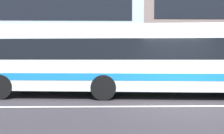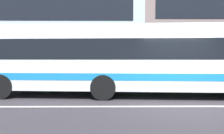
{
  "view_description": "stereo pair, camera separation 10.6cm",
  "coord_description": "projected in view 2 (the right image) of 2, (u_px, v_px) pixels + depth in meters",
  "views": [
    {
      "loc": [
        -2.59,
        -7.0,
        1.68
      ],
      "look_at": [
        -2.41,
        2.31,
        1.25
      ],
      "focal_mm": 33.21,
      "sensor_mm": 36.0,
      "label": 1
    },
    {
      "loc": [
        -2.49,
        -7.0,
        1.68
      ],
      "look_at": [
        -2.41,
        2.31,
        1.25
      ],
      "focal_mm": 33.21,
      "sensor_mm": 36.0,
      "label": 2
    }
  ],
  "objects": [
    {
      "name": "ground_plane",
      "position": [
        183.0,
        106.0,
        7.09
      ],
      "size": [
        160.0,
        160.0,
        0.0
      ],
      "primitive_type": "plane",
      "color": "#342E33"
    },
    {
      "name": "apartment_block_left",
      "position": [
        22.0,
        27.0,
        22.38
      ],
      "size": [
        25.08,
        9.82,
        10.06
      ],
      "color": "silver",
      "rests_on": "ground_plane"
    },
    {
      "name": "hedge_row_far",
      "position": [
        214.0,
        76.0,
        12.82
      ],
      "size": [
        20.26,
        1.1,
        1.08
      ],
      "primitive_type": "cube",
      "color": "#296C2E",
      "rests_on": "ground_plane"
    },
    {
      "name": "transit_bus",
      "position": [
        122.0,
        58.0,
        9.21
      ],
      "size": [
        11.89,
        3.3,
        3.02
      ],
      "color": "white",
      "rests_on": "ground_plane"
    },
    {
      "name": "lane_centre_line",
      "position": [
        183.0,
        106.0,
        7.09
      ],
      "size": [
        60.0,
        0.16,
        0.01
      ],
      "primitive_type": "cube",
      "color": "silver",
      "rests_on": "ground_plane"
    }
  ]
}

